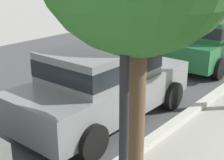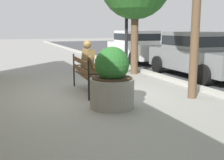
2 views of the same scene
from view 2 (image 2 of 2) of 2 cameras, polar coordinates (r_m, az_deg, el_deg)
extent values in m
plane|color=gray|center=(7.37, -3.95, -2.85)|extent=(80.00, 80.00, 0.00)
cube|color=#B2AFA8|center=(8.64, 14.74, -0.80)|extent=(60.00, 0.20, 0.12)
cube|color=brown|center=(7.51, -5.67, 0.88)|extent=(1.70, 0.18, 0.04)
cube|color=brown|center=(7.56, -4.34, 0.95)|extent=(1.70, 0.18, 0.04)
cube|color=brown|center=(7.60, -3.03, 1.03)|extent=(1.70, 0.18, 0.04)
cube|color=brown|center=(7.47, -6.36, 2.13)|extent=(1.70, 0.10, 0.11)
cube|color=brown|center=(7.44, -6.40, 3.81)|extent=(1.70, 0.10, 0.11)
cylinder|color=black|center=(8.48, -4.50, 0.44)|extent=(0.04, 0.04, 0.45)
cylinder|color=black|center=(8.34, -7.66, 1.95)|extent=(0.04, 0.04, 0.95)
cube|color=black|center=(8.38, -5.87, 3.03)|extent=(0.06, 0.48, 0.03)
cylinder|color=black|center=(6.82, -0.83, -1.96)|extent=(0.04, 0.04, 0.45)
cylinder|color=black|center=(6.65, -4.69, -0.13)|extent=(0.04, 0.04, 0.95)
cube|color=black|center=(6.69, -2.47, 1.23)|extent=(0.06, 0.48, 0.03)
cube|color=brown|center=(7.66, -4.17, 1.92)|extent=(0.38, 0.36, 0.16)
cube|color=brown|center=(7.58, -4.89, 4.26)|extent=(0.40, 0.34, 0.55)
sphere|color=brown|center=(7.55, -5.00, 7.12)|extent=(0.22, 0.22, 0.22)
cylinder|color=brown|center=(7.79, -5.40, 4.05)|extent=(0.11, 0.19, 0.29)
cylinder|color=brown|center=(7.88, -4.47, 2.88)|extent=(0.11, 0.27, 0.10)
cylinder|color=brown|center=(7.39, -4.05, 3.73)|extent=(0.11, 0.19, 0.29)
cylinder|color=brown|center=(7.47, -3.02, 2.49)|extent=(0.11, 0.27, 0.10)
cylinder|color=brown|center=(7.81, -3.50, 1.79)|extent=(0.18, 0.38, 0.14)
cylinder|color=brown|center=(7.93, -2.30, -0.05)|extent=(0.11, 0.11, 0.50)
cube|color=brown|center=(8.00, -1.91, -1.53)|extent=(0.14, 0.25, 0.07)
cylinder|color=brown|center=(7.65, -2.93, 1.61)|extent=(0.18, 0.38, 0.14)
cylinder|color=brown|center=(7.77, -1.71, -0.26)|extent=(0.11, 0.11, 0.50)
cube|color=brown|center=(7.84, -1.31, -1.76)|extent=(0.14, 0.25, 0.07)
cube|color=brown|center=(7.73, -0.61, -1.58)|extent=(0.30, 0.22, 0.16)
cylinder|color=gray|center=(6.07, 0.00, -2.65)|extent=(0.94, 0.94, 0.63)
cylinder|color=#38281C|center=(6.00, 0.00, 0.41)|extent=(0.85, 0.85, 0.03)
sphere|color=#235B23|center=(5.96, 0.00, 3.21)|extent=(0.73, 0.73, 0.73)
cylinder|color=brown|center=(10.55, 4.53, 7.63)|extent=(0.27, 0.27, 2.37)
cylinder|color=brown|center=(7.03, 16.31, 8.45)|extent=(0.20, 0.20, 2.99)
cube|color=silver|center=(14.43, 5.10, 6.05)|extent=(4.10, 1.70, 0.70)
cube|color=silver|center=(14.53, 4.88, 8.66)|extent=(2.13, 1.57, 0.60)
cube|color=black|center=(14.53, 4.88, 8.66)|extent=(2.14, 1.58, 0.33)
cylinder|color=black|center=(13.70, 10.76, 4.47)|extent=(0.64, 0.22, 0.64)
cylinder|color=black|center=(12.89, 4.30, 4.26)|extent=(0.64, 0.22, 0.64)
cylinder|color=black|center=(16.02, 5.72, 5.43)|extent=(0.64, 0.22, 0.64)
cylinder|color=black|center=(15.33, 0.01, 5.26)|extent=(0.64, 0.22, 0.64)
cube|color=slate|center=(10.31, 17.10, 3.94)|extent=(4.10, 1.70, 0.70)
cube|color=slate|center=(10.38, 16.78, 7.60)|extent=(2.13, 1.57, 0.60)
cube|color=black|center=(10.38, 16.78, 7.60)|extent=(2.14, 1.58, 0.33)
cylinder|color=black|center=(8.79, 17.97, 0.94)|extent=(0.64, 0.22, 0.64)
cylinder|color=black|center=(11.90, 16.31, 3.37)|extent=(0.64, 0.22, 0.64)
cylinder|color=black|center=(10.96, 9.21, 3.09)|extent=(0.64, 0.22, 0.64)
cylinder|color=black|center=(10.88, 2.91, 10.97)|extent=(0.12, 0.12, 3.60)
camera|label=1|loc=(13.07, -11.40, 16.05)|focal=51.55mm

